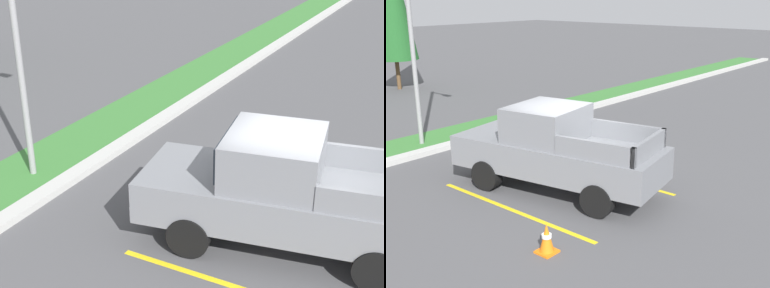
% 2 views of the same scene
% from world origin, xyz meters
% --- Properties ---
extents(ground_plane, '(120.00, 120.00, 0.00)m').
position_xyz_m(ground_plane, '(0.00, 0.00, 0.00)').
color(ground_plane, '#4C4C4F').
extents(parking_line_near, '(0.12, 4.80, 0.01)m').
position_xyz_m(parking_line_near, '(-1.97, 0.01, 0.00)').
color(parking_line_near, yellow).
rests_on(parking_line_near, ground).
extents(parking_line_far, '(0.12, 4.80, 0.01)m').
position_xyz_m(parking_line_far, '(1.13, 0.01, 0.00)').
color(parking_line_far, yellow).
rests_on(parking_line_far, ground).
extents(curb_strip, '(56.00, 0.40, 0.15)m').
position_xyz_m(curb_strip, '(0.00, 5.00, 0.07)').
color(curb_strip, '#B2B2AD').
rests_on(curb_strip, ground).
extents(grass_median, '(56.00, 1.80, 0.06)m').
position_xyz_m(grass_median, '(0.00, 6.10, 0.03)').
color(grass_median, '#387533').
rests_on(grass_median, ground).
extents(pickup_truck_main, '(2.75, 5.47, 2.10)m').
position_xyz_m(pickup_truck_main, '(-0.43, 0.06, 1.04)').
color(pickup_truck_main, black).
rests_on(pickup_truck_main, ground).
extents(street_light, '(0.24, 1.49, 7.34)m').
position_xyz_m(street_light, '(-0.45, 5.75, 4.23)').
color(street_light, gray).
rests_on(street_light, ground).
extents(traffic_cone, '(0.36, 0.36, 0.60)m').
position_xyz_m(traffic_cone, '(-2.85, -1.88, 0.29)').
color(traffic_cone, orange).
rests_on(traffic_cone, ground).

